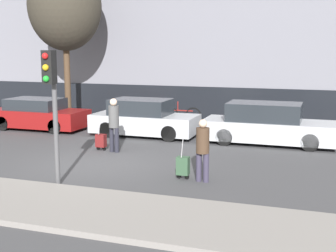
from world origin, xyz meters
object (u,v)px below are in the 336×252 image
(parked_car_1, at_px, (144,119))
(pedestrian_left, at_px, (114,122))
(traffic_light, at_px, (52,90))
(pedestrian_right, at_px, (203,147))
(parked_car_2, at_px, (268,125))
(trolley_right, at_px, (183,166))
(bare_tree_near_crossing, at_px, (65,6))
(trolley_left, at_px, (101,141))
(parked_car_0, at_px, (38,115))
(parked_bicycle, at_px, (182,115))

(parked_car_1, height_order, pedestrian_left, pedestrian_left)
(traffic_light, bearing_deg, pedestrian_right, 25.48)
(parked_car_1, bearing_deg, pedestrian_right, -54.85)
(parked_car_2, relative_size, trolley_right, 4.10)
(traffic_light, height_order, bare_tree_near_crossing, bare_tree_near_crossing)
(bare_tree_near_crossing, bearing_deg, parked_car_2, -12.34)
(pedestrian_left, relative_size, trolley_left, 1.64)
(parked_car_0, bearing_deg, parked_car_1, 1.03)
(parked_car_2, bearing_deg, trolley_left, -150.50)
(parked_car_1, height_order, pedestrian_right, pedestrian_right)
(parked_car_1, xyz_separation_m, parked_car_2, (4.78, -0.01, 0.02))
(pedestrian_right, relative_size, bare_tree_near_crossing, 0.23)
(trolley_right, bearing_deg, trolley_left, 146.40)
(parked_car_2, distance_m, parked_bicycle, 4.91)
(pedestrian_right, distance_m, parked_bicycle, 8.72)
(trolley_right, bearing_deg, bare_tree_near_crossing, 136.76)
(parked_car_0, height_order, pedestrian_left, pedestrian_left)
(parked_car_2, xyz_separation_m, bare_tree_near_crossing, (-9.37, 2.05, 4.57))
(pedestrian_right, bearing_deg, parked_car_2, 86.85)
(parked_car_2, height_order, pedestrian_right, pedestrian_right)
(trolley_right, xyz_separation_m, bare_tree_near_crossing, (-7.86, 7.39, 4.90))
(parked_car_0, relative_size, trolley_right, 3.56)
(pedestrian_left, height_order, traffic_light, traffic_light)
(parked_car_0, xyz_separation_m, traffic_light, (5.21, -6.93, 1.79))
(parked_car_0, xyz_separation_m, bare_tree_near_crossing, (0.17, 2.13, 4.63))
(pedestrian_left, bearing_deg, trolley_left, -179.93)
(parked_car_0, relative_size, traffic_light, 1.20)
(trolley_left, relative_size, traffic_light, 0.32)
(traffic_light, bearing_deg, bare_tree_near_crossing, 119.08)
(pedestrian_left, height_order, parked_bicycle, pedestrian_left)
(pedestrian_left, relative_size, bare_tree_near_crossing, 0.25)
(parked_car_2, xyz_separation_m, parked_bicycle, (-4.07, 2.73, -0.19))
(trolley_left, xyz_separation_m, pedestrian_right, (4.19, -2.49, 0.59))
(trolley_right, height_order, bare_tree_near_crossing, bare_tree_near_crossing)
(pedestrian_left, xyz_separation_m, pedestrian_right, (3.65, -2.39, -0.10))
(parked_car_2, bearing_deg, traffic_light, -121.73)
(parked_car_0, height_order, bare_tree_near_crossing, bare_tree_near_crossing)
(parked_car_1, relative_size, pedestrian_left, 2.30)
(parked_car_2, bearing_deg, parked_car_0, -179.54)
(trolley_left, height_order, pedestrian_right, pedestrian_right)
(parked_car_1, distance_m, traffic_light, 7.25)
(trolley_left, xyz_separation_m, bare_tree_near_crossing, (-4.21, 4.97, 4.92))
(trolley_right, bearing_deg, parked_bicycle, 107.58)
(parked_car_2, distance_m, pedestrian_left, 5.53)
(parked_car_1, distance_m, pedestrian_left, 3.05)
(trolley_left, bearing_deg, parked_car_2, 29.50)
(parked_car_0, bearing_deg, pedestrian_left, -30.81)
(parked_car_1, bearing_deg, parked_bicycle, 75.41)
(pedestrian_left, bearing_deg, parked_bicycle, 94.96)
(parked_car_2, distance_m, traffic_light, 8.42)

